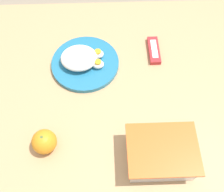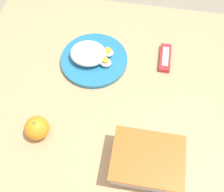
{
  "view_description": "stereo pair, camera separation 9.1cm",
  "coord_description": "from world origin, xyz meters",
  "px_view_note": "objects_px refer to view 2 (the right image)",
  "views": [
    {
      "loc": [
        0.01,
        0.49,
        1.58
      ],
      "look_at": [
        -0.0,
        0.04,
        0.8
      ],
      "focal_mm": 42.0,
      "sensor_mm": 36.0,
      "label": 1
    },
    {
      "loc": [
        -0.08,
        0.49,
        1.58
      ],
      "look_at": [
        -0.0,
        0.04,
        0.8
      ],
      "focal_mm": 42.0,
      "sensor_mm": 36.0,
      "label": 2
    }
  ],
  "objects_px": {
    "rice_plate": "(92,57)",
    "candy_bar": "(165,58)",
    "food_container": "(146,162)",
    "orange_fruit": "(37,128)"
  },
  "relations": [
    {
      "from": "food_container",
      "to": "orange_fruit",
      "type": "bearing_deg",
      "value": -8.15
    },
    {
      "from": "orange_fruit",
      "to": "rice_plate",
      "type": "bearing_deg",
      "value": -109.44
    },
    {
      "from": "food_container",
      "to": "rice_plate",
      "type": "bearing_deg",
      "value": -56.95
    },
    {
      "from": "orange_fruit",
      "to": "rice_plate",
      "type": "distance_m",
      "value": 0.34
    },
    {
      "from": "rice_plate",
      "to": "candy_bar",
      "type": "distance_m",
      "value": 0.28
    },
    {
      "from": "food_container",
      "to": "orange_fruit",
      "type": "relative_size",
      "value": 2.67
    },
    {
      "from": "food_container",
      "to": "orange_fruit",
      "type": "height_order",
      "value": "food_container"
    },
    {
      "from": "orange_fruit",
      "to": "food_container",
      "type": "bearing_deg",
      "value": 171.85
    },
    {
      "from": "food_container",
      "to": "rice_plate",
      "type": "relative_size",
      "value": 0.81
    },
    {
      "from": "candy_bar",
      "to": "food_container",
      "type": "bearing_deg",
      "value": 85.59
    }
  ]
}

